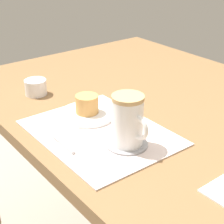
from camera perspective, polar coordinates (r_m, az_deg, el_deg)
The scene contains 8 objects.
dining_table at distance 1.22m, azimuth 6.32°, elevation -1.31°, with size 1.22×0.91×0.76m.
placemat at distance 0.99m, azimuth -1.84°, elevation -3.12°, with size 0.39×0.30×0.00m, color silver.
pastry_plate at distance 1.07m, azimuth -3.79°, elevation -0.33°, with size 0.16×0.16×0.01m, color white.
pastry at distance 1.05m, azimuth -3.84°, elevation 1.22°, with size 0.06×0.06×0.05m, color tan.
coffee_coaster at distance 0.93m, azimuth 2.30°, elevation -4.90°, with size 0.10×0.10×0.01m, color #99999E.
coffee_mug at distance 0.89m, azimuth 2.46°, elevation -1.30°, with size 0.11×0.08×0.13m.
teaspoon at distance 0.94m, azimuth -7.86°, elevation -4.44°, with size 0.01×0.01×0.13m, color silver.
sugar_bowl at distance 1.23m, azimuth -11.54°, elevation 3.73°, with size 0.07×0.07×0.05m, color white.
Camera 1 is at (0.77, -0.77, 1.25)m, focal length 60.00 mm.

